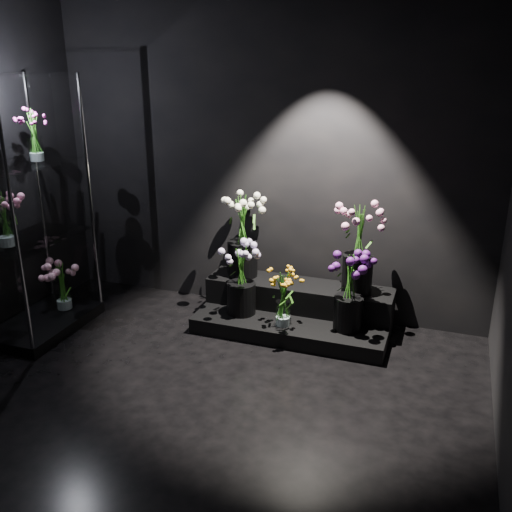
% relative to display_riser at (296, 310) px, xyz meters
% --- Properties ---
extents(floor, '(4.00, 4.00, 0.00)m').
position_rel_display_riser_xyz_m(floor, '(-0.38, -1.67, -0.15)').
color(floor, black).
rests_on(floor, ground).
extents(wall_back, '(4.00, 0.00, 4.00)m').
position_rel_display_riser_xyz_m(wall_back, '(-0.38, 0.33, 1.25)').
color(wall_back, black).
rests_on(wall_back, floor).
extents(display_riser, '(1.66, 0.74, 0.37)m').
position_rel_display_riser_xyz_m(display_riser, '(0.00, 0.00, 0.00)').
color(display_riser, black).
rests_on(display_riser, floor).
extents(display_case, '(0.58, 0.97, 2.14)m').
position_rel_display_riser_xyz_m(display_case, '(-2.07, -0.79, 0.92)').
color(display_case, black).
rests_on(display_case, floor).
extents(bouquet_orange_bells, '(0.32, 0.32, 0.48)m').
position_rel_display_riser_xyz_m(bouquet_orange_bells, '(-0.03, -0.29, 0.24)').
color(bouquet_orange_bells, white).
rests_on(bouquet_orange_bells, display_riser).
extents(bouquet_lilac, '(0.43, 0.43, 0.61)m').
position_rel_display_riser_xyz_m(bouquet_lilac, '(-0.44, -0.18, 0.33)').
color(bouquet_lilac, black).
rests_on(bouquet_lilac, display_riser).
extents(bouquet_purple, '(0.40, 0.40, 0.66)m').
position_rel_display_riser_xyz_m(bouquet_purple, '(0.49, -0.17, 0.36)').
color(bouquet_purple, black).
rests_on(bouquet_purple, display_riser).
extents(bouquet_cream_roses, '(0.49, 0.49, 0.77)m').
position_rel_display_riser_xyz_m(bouquet_cream_roses, '(-0.54, 0.12, 0.65)').
color(bouquet_cream_roses, black).
rests_on(bouquet_cream_roses, display_riser).
extents(bouquet_pink_roses, '(0.42, 0.42, 0.75)m').
position_rel_display_riser_xyz_m(bouquet_pink_roses, '(0.51, 0.08, 0.65)').
color(bouquet_pink_roses, black).
rests_on(bouquet_pink_roses, display_riser).
extents(bouquet_case_pink, '(0.40, 0.40, 0.44)m').
position_rel_display_riser_xyz_m(bouquet_case_pink, '(-2.13, -1.01, 0.92)').
color(bouquet_case_pink, white).
rests_on(bouquet_case_pink, display_case).
extents(bouquet_case_magenta, '(0.30, 0.30, 0.40)m').
position_rel_display_riser_xyz_m(bouquet_case_magenta, '(-2.02, -0.67, 1.52)').
color(bouquet_case_magenta, white).
rests_on(bouquet_case_magenta, display_case).
extents(bouquet_case_base_pink, '(0.36, 0.36, 0.42)m').
position_rel_display_riser_xyz_m(bouquet_case_base_pink, '(-2.02, -0.55, 0.17)').
color(bouquet_case_base_pink, white).
rests_on(bouquet_case_base_pink, display_case).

